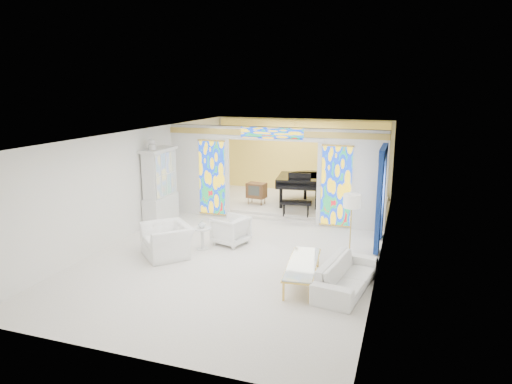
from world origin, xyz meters
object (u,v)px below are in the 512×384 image
(sofa, at_px, (346,275))
(tv_console, at_px, (256,190))
(armchair_left, at_px, (167,240))
(armchair_right, at_px, (231,230))
(grand_piano, at_px, (305,180))
(china_cabinet, at_px, (160,187))
(coffee_table, at_px, (302,264))

(sofa, relative_size, tv_console, 2.89)
(armchair_left, xyz_separation_m, sofa, (4.58, -0.54, -0.09))
(armchair_right, bearing_deg, grand_piano, -177.32)
(china_cabinet, distance_m, armchair_right, 3.07)
(armchair_right, xyz_separation_m, coffee_table, (2.44, -1.87, 0.03))
(armchair_left, xyz_separation_m, grand_piano, (2.27, 5.75, 0.59))
(sofa, bearing_deg, coffee_table, 96.77)
(armchair_right, bearing_deg, china_cabinet, -94.45)
(china_cabinet, distance_m, armchair_left, 3.00)
(armchair_right, height_order, coffee_table, armchair_right)
(china_cabinet, bearing_deg, armchair_right, -21.05)
(grand_piano, relative_size, tv_console, 4.27)
(armchair_right, xyz_separation_m, sofa, (3.40, -1.91, -0.07))
(sofa, distance_m, grand_piano, 6.74)
(sofa, bearing_deg, tv_console, 44.07)
(armchair_left, bearing_deg, tv_console, 125.29)
(armchair_right, relative_size, sofa, 0.39)
(china_cabinet, bearing_deg, sofa, -25.74)
(armchair_left, bearing_deg, grand_piano, 111.54)
(tv_console, bearing_deg, china_cabinet, -124.94)
(china_cabinet, bearing_deg, coffee_table, -29.38)
(china_cabinet, height_order, sofa, china_cabinet)
(china_cabinet, distance_m, tv_console, 3.50)
(china_cabinet, distance_m, sofa, 6.90)
(armchair_left, distance_m, tv_console, 5.10)
(armchair_right, height_order, sofa, armchair_right)
(china_cabinet, relative_size, sofa, 1.26)
(china_cabinet, xyz_separation_m, armchair_left, (1.58, -2.43, -0.76))
(armchair_right, bearing_deg, tv_console, -155.75)
(armchair_left, xyz_separation_m, tv_console, (0.69, 5.05, 0.26))
(tv_console, bearing_deg, sofa, -49.10)
(armchair_left, relative_size, coffee_table, 0.59)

